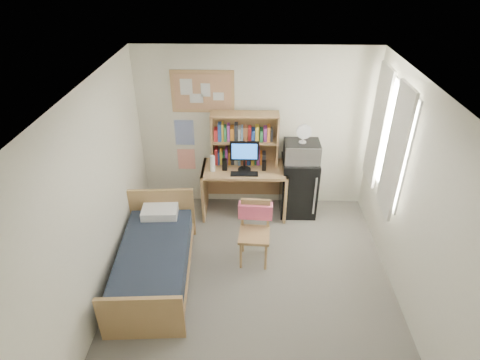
{
  "coord_description": "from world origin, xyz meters",
  "views": [
    {
      "loc": [
        -0.06,
        -3.65,
        3.86
      ],
      "look_at": [
        -0.2,
        1.2,
        0.93
      ],
      "focal_mm": 30.0,
      "sensor_mm": 36.0,
      "label": 1
    }
  ],
  "objects_px": {
    "bulletin_board": "(203,92)",
    "speaker_left": "(225,165)",
    "desk_chair": "(254,234)",
    "bed": "(154,264)",
    "microwave": "(302,152)",
    "speaker_right": "(264,166)",
    "desk": "(244,190)",
    "mini_fridge": "(298,186)",
    "desk_fan": "(303,134)",
    "monitor": "(244,157)"
  },
  "relations": [
    {
      "from": "mini_fridge",
      "to": "monitor",
      "type": "relative_size",
      "value": 2.04
    },
    {
      "from": "desk_chair",
      "to": "bed",
      "type": "relative_size",
      "value": 0.5
    },
    {
      "from": "bulletin_board",
      "to": "microwave",
      "type": "relative_size",
      "value": 1.78
    },
    {
      "from": "bulletin_board",
      "to": "bed",
      "type": "bearing_deg",
      "value": -104.79
    },
    {
      "from": "desk",
      "to": "mini_fridge",
      "type": "distance_m",
      "value": 0.87
    },
    {
      "from": "bed",
      "to": "speaker_right",
      "type": "height_order",
      "value": "speaker_right"
    },
    {
      "from": "monitor",
      "to": "microwave",
      "type": "relative_size",
      "value": 0.88
    },
    {
      "from": "monitor",
      "to": "desk",
      "type": "bearing_deg",
      "value": 90.0
    },
    {
      "from": "desk",
      "to": "mini_fridge",
      "type": "relative_size",
      "value": 1.38
    },
    {
      "from": "bulletin_board",
      "to": "speaker_right",
      "type": "xyz_separation_m",
      "value": [
        0.93,
        -0.39,
        -1.02
      ]
    },
    {
      "from": "bed",
      "to": "bulletin_board",
      "type": "bearing_deg",
      "value": 71.61
    },
    {
      "from": "mini_fridge",
      "to": "desk_fan",
      "type": "distance_m",
      "value": 0.92
    },
    {
      "from": "bulletin_board",
      "to": "speaker_right",
      "type": "relative_size",
      "value": 6.12
    },
    {
      "from": "monitor",
      "to": "speaker_right",
      "type": "xyz_separation_m",
      "value": [
        0.3,
        0.0,
        -0.15
      ]
    },
    {
      "from": "speaker_left",
      "to": "microwave",
      "type": "distance_m",
      "value": 1.18
    },
    {
      "from": "speaker_left",
      "to": "speaker_right",
      "type": "relative_size",
      "value": 1.16
    },
    {
      "from": "speaker_left",
      "to": "microwave",
      "type": "xyz_separation_m",
      "value": [
        1.16,
        0.09,
        0.19
      ]
    },
    {
      "from": "desk",
      "to": "speaker_left",
      "type": "height_order",
      "value": "speaker_left"
    },
    {
      "from": "speaker_left",
      "to": "speaker_right",
      "type": "height_order",
      "value": "speaker_left"
    },
    {
      "from": "speaker_left",
      "to": "bed",
      "type": "bearing_deg",
      "value": -119.61
    },
    {
      "from": "speaker_left",
      "to": "desk_fan",
      "type": "relative_size",
      "value": 0.65
    },
    {
      "from": "speaker_left",
      "to": "desk_chair",
      "type": "bearing_deg",
      "value": -68.12
    },
    {
      "from": "desk_chair",
      "to": "monitor",
      "type": "xyz_separation_m",
      "value": [
        -0.16,
        1.11,
        0.6
      ]
    },
    {
      "from": "bulletin_board",
      "to": "speaker_left",
      "type": "relative_size",
      "value": 5.26
    },
    {
      "from": "bulletin_board",
      "to": "desk_fan",
      "type": "height_order",
      "value": "bulletin_board"
    },
    {
      "from": "desk_chair",
      "to": "desk_fan",
      "type": "xyz_separation_m",
      "value": [
        0.71,
        1.2,
        0.94
      ]
    },
    {
      "from": "bulletin_board",
      "to": "bed",
      "type": "distance_m",
      "value": 2.58
    },
    {
      "from": "desk",
      "to": "speaker_right",
      "type": "distance_m",
      "value": 0.57
    },
    {
      "from": "desk",
      "to": "monitor",
      "type": "relative_size",
      "value": 2.83
    },
    {
      "from": "mini_fridge",
      "to": "speaker_left",
      "type": "bearing_deg",
      "value": -174.68
    },
    {
      "from": "speaker_left",
      "to": "speaker_right",
      "type": "bearing_deg",
      "value": 0.0
    },
    {
      "from": "desk",
      "to": "bulletin_board",
      "type": "bearing_deg",
      "value": 151.71
    },
    {
      "from": "monitor",
      "to": "speaker_left",
      "type": "bearing_deg",
      "value": -180.0
    },
    {
      "from": "bulletin_board",
      "to": "bed",
      "type": "relative_size",
      "value": 0.52
    },
    {
      "from": "desk_chair",
      "to": "desk",
      "type": "bearing_deg",
      "value": 101.21
    },
    {
      "from": "desk",
      "to": "bed",
      "type": "xyz_separation_m",
      "value": [
        -1.13,
        -1.56,
        -0.16
      ]
    },
    {
      "from": "desk",
      "to": "speaker_left",
      "type": "distance_m",
      "value": 0.59
    },
    {
      "from": "speaker_left",
      "to": "mini_fridge",
      "type": "bearing_deg",
      "value": 4.91
    },
    {
      "from": "microwave",
      "to": "desk_fan",
      "type": "xyz_separation_m",
      "value": [
        0.0,
        0.0,
        0.29
      ]
    },
    {
      "from": "desk",
      "to": "speaker_right",
      "type": "height_order",
      "value": "speaker_right"
    },
    {
      "from": "desk_chair",
      "to": "microwave",
      "type": "relative_size",
      "value": 1.71
    },
    {
      "from": "bulletin_board",
      "to": "speaker_left",
      "type": "height_order",
      "value": "bulletin_board"
    },
    {
      "from": "monitor",
      "to": "mini_fridge",
      "type": "bearing_deg",
      "value": 6.6
    },
    {
      "from": "mini_fridge",
      "to": "monitor",
      "type": "bearing_deg",
      "value": -172.99
    },
    {
      "from": "bed",
      "to": "monitor",
      "type": "bearing_deg",
      "value": 49.41
    },
    {
      "from": "mini_fridge",
      "to": "microwave",
      "type": "height_order",
      "value": "microwave"
    },
    {
      "from": "mini_fridge",
      "to": "bed",
      "type": "relative_size",
      "value": 0.53
    },
    {
      "from": "bed",
      "to": "microwave",
      "type": "relative_size",
      "value": 3.39
    },
    {
      "from": "bulletin_board",
      "to": "desk",
      "type": "height_order",
      "value": "bulletin_board"
    },
    {
      "from": "desk_chair",
      "to": "bed",
      "type": "height_order",
      "value": "desk_chair"
    }
  ]
}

